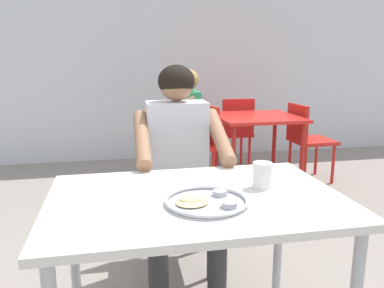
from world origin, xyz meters
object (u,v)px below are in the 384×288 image
drinking_cup (262,174)px  patron_background (178,120)px  table_foreground (196,215)px  thali_tray (206,201)px  diner_foreground (179,158)px  chair_red_left (197,141)px  chair_red_right (306,136)px  chair_foreground (174,189)px  chair_red_far (235,129)px  table_background_red (257,125)px

drinking_cup → patron_background: patron_background is taller
table_foreground → thali_tray: bearing=-79.2°
drinking_cup → diner_foreground: 0.67m
chair_red_left → chair_red_right: bearing=2.4°
chair_red_right → chair_foreground: bearing=-139.4°
chair_red_left → chair_red_far: size_ratio=0.99×
table_foreground → drinking_cup: drinking_cup is taller
diner_foreground → table_background_red: bearing=55.9°
diner_foreground → table_background_red: (1.05, 1.55, -0.12)m
diner_foreground → patron_background: size_ratio=1.06×
chair_red_left → patron_background: size_ratio=0.70×
drinking_cup → chair_red_right: 2.63m
chair_red_left → chair_red_right: 1.19m
diner_foreground → chair_red_far: size_ratio=1.49×
diner_foreground → chair_red_left: diner_foreground is taller
table_foreground → diner_foreground: bearing=86.1°
table_foreground → drinking_cup: 0.32m
chair_red_left → chair_red_right: size_ratio=1.02×
table_foreground → table_background_red: (1.09, 2.20, -0.05)m
chair_foreground → chair_red_far: chair_red_far is taller
thali_tray → chair_red_far: 3.08m
table_foreground → table_background_red: size_ratio=1.42×
chair_red_right → table_background_red: bearing=-174.9°
table_background_red → diner_foreground: bearing=-124.1°
table_background_red → patron_background: size_ratio=0.68×
diner_foreground → thali_tray: bearing=-92.0°
chair_foreground → chair_red_far: bearing=62.1°
chair_red_right → table_foreground: bearing=-126.5°
chair_foreground → chair_red_right: chair_foreground is taller
thali_tray → chair_foreground: bearing=88.1°
table_foreground → patron_background: 2.22m
chair_red_left → patron_background: patron_background is taller
drinking_cup → chair_red_far: 2.88m
thali_tray → table_background_red: thali_tray is taller
chair_red_far → chair_foreground: bearing=-117.9°
table_foreground → drinking_cup: bearing=6.8°
patron_background → chair_red_far: bearing=37.4°
chair_red_left → chair_red_far: chair_red_far is taller
chair_red_right → patron_background: (-1.37, -0.05, 0.23)m
table_foreground → chair_red_far: chair_red_far is taller
chair_foreground → chair_red_left: (0.43, 1.34, 0.01)m
table_foreground → chair_red_right: (1.67, 2.25, -0.20)m
thali_tray → table_background_red: (1.08, 2.30, -0.14)m
patron_background → table_foreground: bearing=-97.8°
drinking_cup → chair_foreground: bearing=105.9°
chair_red_right → chair_red_far: bearing=138.6°
table_foreground → patron_background: bearing=82.2°
diner_foreground → chair_red_left: 1.63m
table_background_red → chair_red_left: 0.63m
thali_tray → patron_background: (0.28, 2.30, -0.06)m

